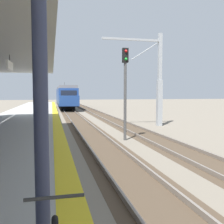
# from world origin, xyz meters

# --- Properties ---
(station_platform) EXTENTS (5.00, 80.00, 0.91)m
(station_platform) POSITION_xyz_m (-2.50, 16.00, 0.45)
(station_platform) COLOR #A8A8A3
(station_platform) RESTS_ON ground
(track_pair_nearest_platform) EXTENTS (2.34, 120.00, 0.16)m
(track_pair_nearest_platform) POSITION_xyz_m (1.90, 20.00, 0.05)
(track_pair_nearest_platform) COLOR #4C3D2D
(track_pair_nearest_platform) RESTS_ON ground
(track_pair_middle) EXTENTS (2.34, 120.00, 0.16)m
(track_pair_middle) POSITION_xyz_m (5.30, 20.00, 0.05)
(track_pair_middle) COLOR #4C3D2D
(track_pair_middle) RESTS_ON ground
(approaching_train) EXTENTS (2.93, 19.60, 4.76)m
(approaching_train) POSITION_xyz_m (1.90, 48.97, 2.18)
(approaching_train) COLOR navy
(approaching_train) RESTS_ON ground
(rail_signal_post) EXTENTS (0.32, 0.34, 5.20)m
(rail_signal_post) POSITION_xyz_m (3.52, 16.33, 3.19)
(rail_signal_post) COLOR #4C4C4C
(rail_signal_post) RESTS_ON ground
(catenary_pylon_far_side) EXTENTS (5.00, 0.40, 7.50)m
(catenary_pylon_far_side) POSITION_xyz_m (7.77, 22.01, 3.60)
(catenary_pylon_far_side) COLOR #9EA3A8
(catenary_pylon_far_side) RESTS_ON ground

